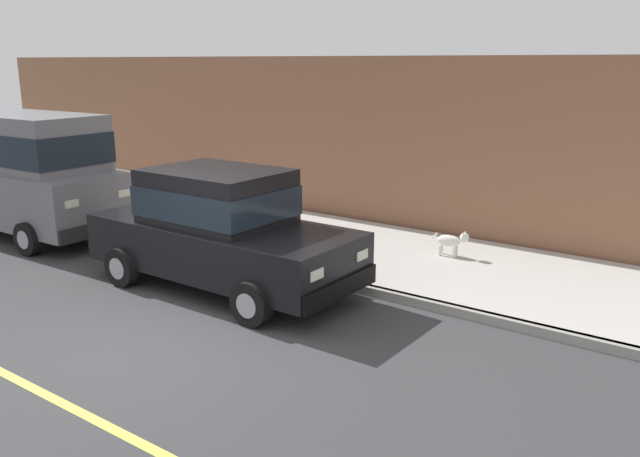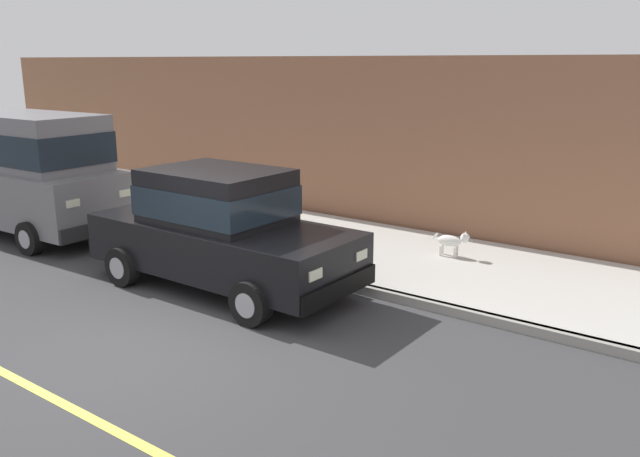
# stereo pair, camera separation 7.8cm
# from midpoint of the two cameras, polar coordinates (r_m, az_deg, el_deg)

# --- Properties ---
(ground_plane) EXTENTS (80.00, 80.00, 0.00)m
(ground_plane) POSITION_cam_midpoint_polar(r_m,az_deg,el_deg) (8.89, -14.16, -9.60)
(ground_plane) COLOR #38383A
(curb) EXTENTS (0.16, 64.00, 0.14)m
(curb) POSITION_cam_midpoint_polar(r_m,az_deg,el_deg) (11.01, -1.27, -4.03)
(curb) COLOR gray
(curb) RESTS_ON ground
(sidewalk) EXTENTS (3.60, 64.00, 0.14)m
(sidewalk) POSITION_cam_midpoint_polar(r_m,az_deg,el_deg) (12.41, 3.83, -1.91)
(sidewalk) COLOR #B7B5AD
(sidewalk) RESTS_ON ground
(lane_centre_line) EXTENTS (0.12, 57.60, 0.01)m
(lane_centre_line) POSITION_cam_midpoint_polar(r_m,az_deg,el_deg) (8.09, -23.12, -12.86)
(lane_centre_line) COLOR #E0D64C
(lane_centre_line) RESTS_ON ground
(car_black_sedan) EXTENTS (2.04, 4.60, 1.92)m
(car_black_sedan) POSITION_cam_midpoint_polar(r_m,az_deg,el_deg) (10.45, -8.45, 0.03)
(car_black_sedan) COLOR black
(car_black_sedan) RESTS_ON ground
(car_grey_van) EXTENTS (2.25, 4.96, 2.52)m
(car_grey_van) POSITION_cam_midpoint_polar(r_m,az_deg,el_deg) (14.95, -24.21, 4.85)
(car_grey_van) COLOR slate
(car_grey_van) RESTS_ON ground
(dog_white) EXTENTS (0.25, 0.75, 0.49)m
(dog_white) POSITION_cam_midpoint_polar(r_m,az_deg,el_deg) (11.94, 11.67, -1.06)
(dog_white) COLOR white
(dog_white) RESTS_ON sidewalk
(fire_hydrant) EXTENTS (0.34, 0.24, 0.72)m
(fire_hydrant) POSITION_cam_midpoint_polar(r_m,az_deg,el_deg) (11.92, -4.29, -0.58)
(fire_hydrant) COLOR red
(fire_hydrant) RESTS_ON sidewalk
(building_facade) EXTENTS (0.50, 20.00, 3.65)m
(building_facade) POSITION_cam_midpoint_polar(r_m,az_deg,el_deg) (16.41, -5.45, 8.32)
(building_facade) COLOR #8C5B42
(building_facade) RESTS_ON ground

